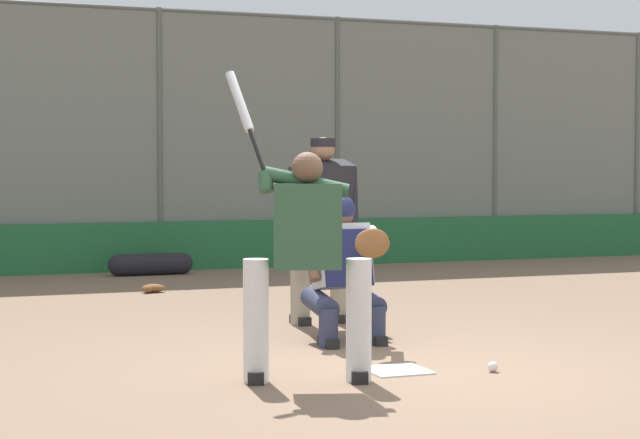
{
  "coord_description": "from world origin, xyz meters",
  "views": [
    {
      "loc": [
        3.14,
        6.95,
        1.45
      ],
      "look_at": [
        0.22,
        -1.0,
        1.05
      ],
      "focal_mm": 60.0,
      "sensor_mm": 36.0,
      "label": 1
    }
  ],
  "objects_px": {
    "umpire_home": "(322,224)",
    "baseball_loose": "(493,367)",
    "catcher_behind_plate": "(345,267)",
    "fielding_glove_on_dirt": "(152,288)",
    "batter_at_plate": "(306,257)",
    "equipment_bag_dugout_side": "(151,264)"
  },
  "relations": [
    {
      "from": "batter_at_plate",
      "to": "baseball_loose",
      "type": "bearing_deg",
      "value": -168.49
    },
    {
      "from": "batter_at_plate",
      "to": "fielding_glove_on_dirt",
      "type": "distance_m",
      "value": 5.65
    },
    {
      "from": "umpire_home",
      "to": "batter_at_plate",
      "type": "bearing_deg",
      "value": 63.51
    },
    {
      "from": "batter_at_plate",
      "to": "equipment_bag_dugout_side",
      "type": "relative_size",
      "value": 1.83
    },
    {
      "from": "batter_at_plate",
      "to": "umpire_home",
      "type": "distance_m",
      "value": 2.72
    },
    {
      "from": "catcher_behind_plate",
      "to": "baseball_loose",
      "type": "xyz_separation_m",
      "value": [
        -0.52,
        1.57,
        -0.6
      ]
    },
    {
      "from": "catcher_behind_plate",
      "to": "equipment_bag_dugout_side",
      "type": "height_order",
      "value": "catcher_behind_plate"
    },
    {
      "from": "equipment_bag_dugout_side",
      "to": "batter_at_plate",
      "type": "bearing_deg",
      "value": 86.65
    },
    {
      "from": "catcher_behind_plate",
      "to": "umpire_home",
      "type": "distance_m",
      "value": 1.14
    },
    {
      "from": "fielding_glove_on_dirt",
      "to": "baseball_loose",
      "type": "height_order",
      "value": "fielding_glove_on_dirt"
    },
    {
      "from": "umpire_home",
      "to": "fielding_glove_on_dirt",
      "type": "relative_size",
      "value": 6.3
    },
    {
      "from": "batter_at_plate",
      "to": "fielding_glove_on_dirt",
      "type": "bearing_deg",
      "value": -73.12
    },
    {
      "from": "catcher_behind_plate",
      "to": "umpire_home",
      "type": "relative_size",
      "value": 0.71
    },
    {
      "from": "umpire_home",
      "to": "baseball_loose",
      "type": "relative_size",
      "value": 23.61
    },
    {
      "from": "umpire_home",
      "to": "baseball_loose",
      "type": "xyz_separation_m",
      "value": [
        -0.32,
        2.65,
        -0.9
      ]
    },
    {
      "from": "fielding_glove_on_dirt",
      "to": "baseball_loose",
      "type": "bearing_deg",
      "value": 102.88
    },
    {
      "from": "baseball_loose",
      "to": "fielding_glove_on_dirt",
      "type": "bearing_deg",
      "value": -77.12
    },
    {
      "from": "catcher_behind_plate",
      "to": "umpire_home",
      "type": "xyz_separation_m",
      "value": [
        -0.2,
        -1.08,
        0.3
      ]
    },
    {
      "from": "catcher_behind_plate",
      "to": "fielding_glove_on_dirt",
      "type": "xyz_separation_m",
      "value": [
        0.79,
        -4.16,
        -0.59
      ]
    },
    {
      "from": "baseball_loose",
      "to": "equipment_bag_dugout_side",
      "type": "xyz_separation_m",
      "value": [
        0.92,
        -7.81,
        0.11
      ]
    },
    {
      "from": "batter_at_plate",
      "to": "fielding_glove_on_dirt",
      "type": "xyz_separation_m",
      "value": [
        -0.06,
        -5.59,
        -0.8
      ]
    },
    {
      "from": "fielding_glove_on_dirt",
      "to": "equipment_bag_dugout_side",
      "type": "bearing_deg",
      "value": -100.66
    }
  ]
}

